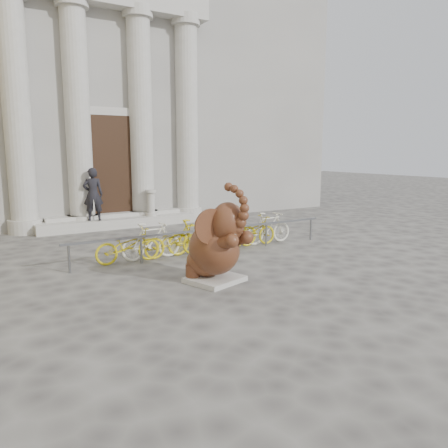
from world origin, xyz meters
TOP-DOWN VIEW (x-y plane):
  - ground at (0.00, 0.00)m, footprint 80.00×80.00m
  - classical_building at (0.00, 14.93)m, footprint 22.00×10.70m
  - entrance_steps at (0.00, 9.40)m, footprint 6.00×1.20m
  - elephant_statue at (-0.36, 1.27)m, footprint 1.47×1.75m
  - bike_rack at (0.80, 3.94)m, footprint 8.00×0.53m
  - pedestrian at (-0.96, 9.11)m, footprint 0.80×0.63m
  - balustrade_post at (1.25, 9.10)m, footprint 0.42×0.42m

SIDE VIEW (x-z plane):
  - ground at x=0.00m, z-range 0.00..0.00m
  - entrance_steps at x=0.00m, z-range 0.00..0.36m
  - bike_rack at x=0.80m, z-range 0.00..1.00m
  - elephant_statue at x=-0.36m, z-range -0.30..1.91m
  - balustrade_post at x=1.25m, z-range 0.32..1.34m
  - pedestrian at x=-0.96m, z-range 0.36..2.28m
  - classical_building at x=0.00m, z-range -0.02..11.98m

